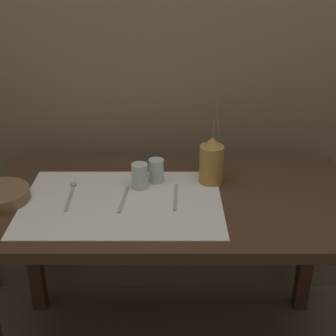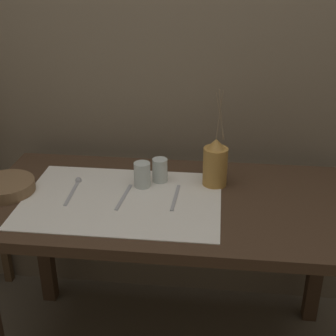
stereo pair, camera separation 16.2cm
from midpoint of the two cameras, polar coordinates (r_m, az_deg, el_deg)
The scene contains 9 objects.
stone_wall_back at distance 1.93m, azimuth -2.19°, elevation 14.79°, with size 7.00×0.06×2.40m.
wooden_table at distance 1.72m, azimuth -2.39°, elevation -6.72°, with size 1.35×0.67×0.74m.
linen_cloth at distance 1.66m, azimuth -8.43°, elevation -4.20°, with size 0.70×0.48×0.00m.
pitcher_with_flowers at distance 1.74m, azimuth 2.68°, elevation 0.73°, with size 0.09×0.09×0.37m.
glass_tumbler_near at distance 1.73m, azimuth -6.17°, elevation -1.04°, with size 0.06×0.06×0.09m.
glass_tumbler_far at distance 1.77m, azimuth -4.08°, elevation -0.38°, with size 0.06×0.06×0.09m.
spoon_inner at distance 1.77m, azimuth -14.23°, elevation -2.67°, with size 0.02×0.20×0.02m.
fork_outer at distance 1.67m, azimuth -8.22°, elevation -3.87°, with size 0.03×0.19×0.00m.
fork_inner at distance 1.67m, azimuth -1.86°, elevation -3.64°, with size 0.02×0.19×0.00m.
Camera 1 is at (-0.01, -1.46, 1.56)m, focal length 50.00 mm.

